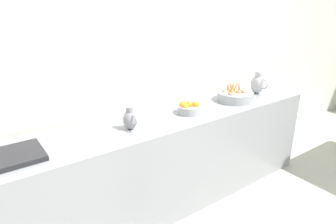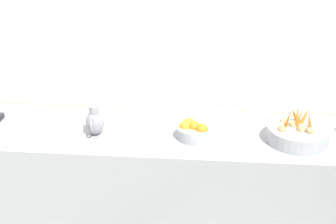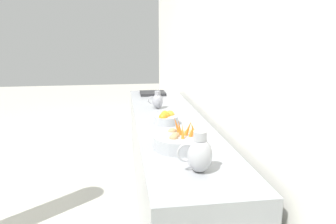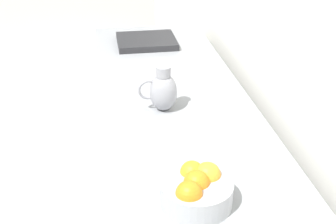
# 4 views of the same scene
# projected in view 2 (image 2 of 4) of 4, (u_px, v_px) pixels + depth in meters

# --- Properties ---
(tile_wall_left) EXTENTS (0.10, 9.48, 3.00)m
(tile_wall_left) POSITION_uv_depth(u_px,v_px,m) (244.00, 30.00, 3.02)
(tile_wall_left) COLOR white
(tile_wall_left) RESTS_ON ground_plane
(prep_counter) EXTENTS (0.67, 3.27, 0.93)m
(prep_counter) POSITION_uv_depth(u_px,v_px,m) (165.00, 191.00, 3.09)
(prep_counter) COLOR gray
(prep_counter) RESTS_ON ground_plane
(vegetable_colander) EXTENTS (0.38, 0.38, 0.22)m
(vegetable_colander) POSITION_uv_depth(u_px,v_px,m) (297.00, 133.00, 2.76)
(vegetable_colander) COLOR #9EA0A5
(vegetable_colander) RESTS_ON prep_counter
(orange_bowl) EXTENTS (0.22, 0.22, 0.12)m
(orange_bowl) POSITION_uv_depth(u_px,v_px,m) (194.00, 130.00, 2.80)
(orange_bowl) COLOR #9EA0A5
(orange_bowl) RESTS_ON prep_counter
(metal_pitcher_short) EXTENTS (0.17, 0.12, 0.20)m
(metal_pitcher_short) POSITION_uv_depth(u_px,v_px,m) (95.00, 122.00, 2.83)
(metal_pitcher_short) COLOR gray
(metal_pitcher_short) RESTS_ON prep_counter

